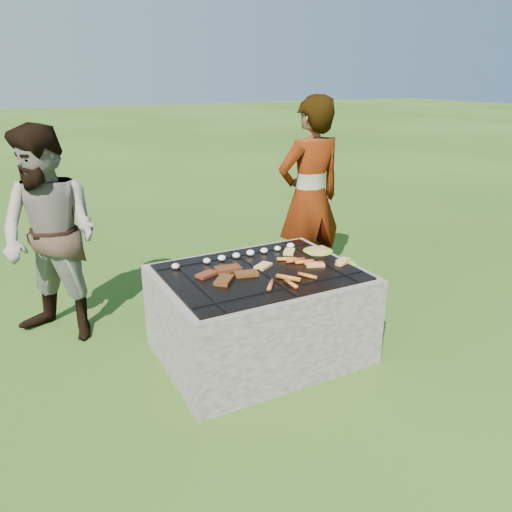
{
  "coord_description": "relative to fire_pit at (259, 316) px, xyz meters",
  "views": [
    {
      "loc": [
        -1.43,
        -2.67,
        1.82
      ],
      "look_at": [
        0.0,
        0.05,
        0.7
      ],
      "focal_mm": 35.0,
      "sensor_mm": 36.0,
      "label": 1
    }
  ],
  "objects": [
    {
      "name": "lawn",
      "position": [
        0.0,
        0.0,
        -0.28
      ],
      "size": [
        60.0,
        60.0,
        0.0
      ],
      "primitive_type": "plane",
      "color": "#264711",
      "rests_on": "ground"
    },
    {
      "name": "plate_far",
      "position": [
        0.56,
        0.15,
        0.33
      ],
      "size": [
        0.28,
        0.28,
        0.03
      ],
      "color": "#E4FF3C",
      "rests_on": "fire_pit"
    },
    {
      "name": "fire_pit",
      "position": [
        0.0,
        0.0,
        0.0
      ],
      "size": [
        1.3,
        1.0,
        0.62
      ],
      "color": "#AAA197",
      "rests_on": "ground"
    },
    {
      "name": "mushrooms",
      "position": [
        0.02,
        0.29,
        0.35
      ],
      "size": [
        0.94,
        0.06,
        0.04
      ],
      "color": "beige",
      "rests_on": "fire_pit"
    },
    {
      "name": "sausages",
      "position": [
        0.18,
        -0.13,
        0.34
      ],
      "size": [
        0.56,
        0.49,
        0.03
      ],
      "color": "orange",
      "rests_on": "fire_pit"
    },
    {
      "name": "plate_near",
      "position": [
        0.56,
        -0.14,
        0.33
      ],
      "size": [
        0.24,
        0.24,
        0.03
      ],
      "color": "#A7CF31",
      "rests_on": "fire_pit"
    },
    {
      "name": "bystander",
      "position": [
        -1.16,
        0.9,
        0.48
      ],
      "size": [
        0.93,
        0.94,
        1.53
      ],
      "primitive_type": "imported",
      "rotation": [
        0.0,
        0.0,
        -0.82
      ],
      "color": "#A9978D",
      "rests_on": "ground"
    },
    {
      "name": "bread_on_grate",
      "position": [
        0.26,
        0.06,
        0.34
      ],
      "size": [
        0.46,
        0.43,
        0.02
      ],
      "color": "#DFAE72",
      "rests_on": "fire_pit"
    },
    {
      "name": "pork_slabs",
      "position": [
        -0.22,
        0.03,
        0.34
      ],
      "size": [
        0.39,
        0.3,
        0.02
      ],
      "color": "#9C3E1C",
      "rests_on": "fire_pit"
    },
    {
      "name": "cook",
      "position": [
        0.88,
        0.76,
        0.56
      ],
      "size": [
        0.62,
        0.42,
        1.68
      ],
      "primitive_type": "imported",
      "rotation": [
        0.0,
        0.0,
        3.17
      ],
      "color": "#9E9384",
      "rests_on": "ground"
    }
  ]
}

